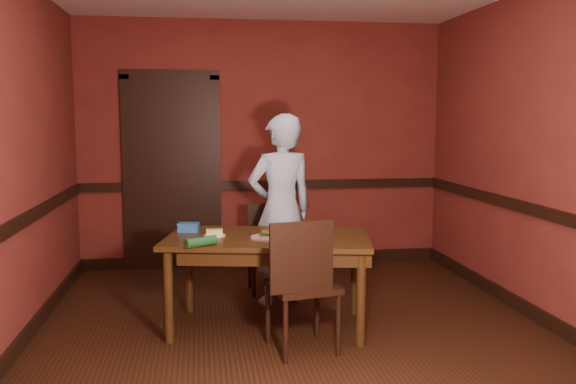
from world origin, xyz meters
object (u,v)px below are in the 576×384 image
object	(u,v)px
dining_table	(268,282)
sauce_jar	(298,232)
sandwich_plate	(267,236)
food_tub	(189,227)
person	(281,210)
cheese_saucer	(214,233)
chair_near	(302,284)
chair_far	(269,249)

from	to	relation	value
dining_table	sauce_jar	bearing A→B (deg)	-10.37
sandwich_plate	food_tub	bearing A→B (deg)	147.94
person	sandwich_plate	bearing A→B (deg)	57.92
sandwich_plate	food_tub	size ratio (longest dim) A/B	1.35
dining_table	cheese_saucer	bearing A→B (deg)	-177.04
dining_table	person	distance (m)	0.82
chair_near	sauce_jar	bearing A→B (deg)	-106.02
dining_table	food_tub	world-z (taller)	food_tub
chair_far	chair_near	bearing A→B (deg)	-89.29
cheese_saucer	person	bearing A→B (deg)	44.08
dining_table	cheese_saucer	xyz separation A→B (m)	(-0.41, 0.06, 0.39)
dining_table	person	xyz separation A→B (m)	(0.19, 0.64, 0.47)
sandwich_plate	person	bearing A→B (deg)	74.22
dining_table	sauce_jar	distance (m)	0.48
chair_near	sandwich_plate	distance (m)	0.52
sandwich_plate	sauce_jar	size ratio (longest dim) A/B	2.85
sandwich_plate	chair_near	bearing A→B (deg)	-62.48
dining_table	person	world-z (taller)	person
sauce_jar	cheese_saucer	world-z (taller)	sauce_jar
chair_far	person	size ratio (longest dim) A/B	0.49
dining_table	food_tub	xyz separation A→B (m)	(-0.61, 0.28, 0.40)
sauce_jar	food_tub	bearing A→B (deg)	156.25
sandwich_plate	cheese_saucer	size ratio (longest dim) A/B	1.49
chair_far	person	xyz separation A→B (m)	(0.07, -0.34, 0.42)
dining_table	sandwich_plate	bearing A→B (deg)	-89.11
dining_table	chair_near	distance (m)	0.54
sauce_jar	cheese_saucer	xyz separation A→B (m)	(-0.63, 0.15, -0.02)
chair_near	person	world-z (taller)	person
chair_far	cheese_saucer	size ratio (longest dim) A/B	4.93
chair_near	person	distance (m)	1.19
dining_table	chair_near	bearing A→B (deg)	-57.66
person	cheese_saucer	bearing A→B (deg)	27.78
chair_near	cheese_saucer	size ratio (longest dim) A/B	5.70
sandwich_plate	cheese_saucer	xyz separation A→B (m)	(-0.39, 0.15, 0.00)
person	sandwich_plate	distance (m)	0.77
person	dining_table	bearing A→B (deg)	57.14
sandwich_plate	sauce_jar	xyz separation A→B (m)	(0.24, 0.01, 0.03)
sandwich_plate	cheese_saucer	distance (m)	0.42
dining_table	cheese_saucer	distance (m)	0.57
food_tub	cheese_saucer	bearing A→B (deg)	-37.27
sandwich_plate	sauce_jar	bearing A→B (deg)	1.19
cheese_saucer	dining_table	bearing A→B (deg)	-8.19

